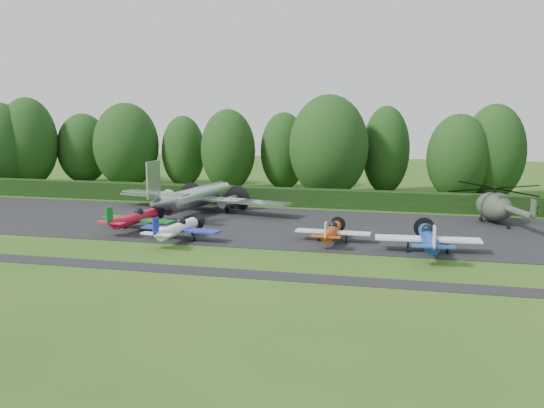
% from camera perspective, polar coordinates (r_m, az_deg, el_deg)
% --- Properties ---
extents(ground, '(160.00, 160.00, 0.00)m').
position_cam_1_polar(ground, '(47.80, -4.09, -4.40)').
color(ground, '#264F16').
rests_on(ground, ground).
extents(apron, '(70.00, 18.00, 0.01)m').
position_cam_1_polar(apron, '(57.19, -1.15, -2.02)').
color(apron, black).
rests_on(apron, ground).
extents(taxiway_verge, '(70.00, 2.00, 0.00)m').
position_cam_1_polar(taxiway_verge, '(42.31, -6.49, -6.32)').
color(taxiway_verge, black).
rests_on(taxiway_verge, ground).
extents(hedgerow, '(90.00, 1.60, 2.00)m').
position_cam_1_polar(hedgerow, '(67.72, 1.13, -0.16)').
color(hedgerow, black).
rests_on(hedgerow, ground).
extents(transport_plane, '(19.88, 15.24, 6.37)m').
position_cam_1_polar(transport_plane, '(63.16, -7.14, 0.67)').
color(transport_plane, silver).
rests_on(transport_plane, ground).
extents(light_plane_red, '(7.22, 7.59, 2.77)m').
position_cam_1_polar(light_plane_red, '(56.01, -12.78, -1.31)').
color(light_plane_red, '#B8102B').
rests_on(light_plane_red, ground).
extents(light_plane_white, '(6.99, 7.35, 2.69)m').
position_cam_1_polar(light_plane_white, '(51.08, -8.87, -2.28)').
color(light_plane_white, white).
rests_on(light_plane_white, ground).
extents(light_plane_orange, '(6.23, 6.55, 2.39)m').
position_cam_1_polar(light_plane_orange, '(50.20, 5.67, -2.57)').
color(light_plane_orange, '#BB3D0B').
rests_on(light_plane_orange, ground).
extents(light_plane_blue, '(8.00, 8.41, 3.07)m').
position_cam_1_polar(light_plane_blue, '(47.80, 14.51, -3.12)').
color(light_plane_blue, navy).
rests_on(light_plane_blue, ground).
extents(helicopter, '(10.80, 12.65, 3.48)m').
position_cam_1_polar(helicopter, '(61.57, 20.20, -0.01)').
color(helicopter, '#333D2F').
rests_on(helicopter, ground).
extents(tree_1, '(6.11, 6.11, 10.14)m').
position_cam_1_polar(tree_1, '(79.58, 1.12, 4.99)').
color(tree_1, black).
rests_on(tree_1, ground).
extents(tree_2, '(7.28, 7.28, 9.83)m').
position_cam_1_polar(tree_2, '(89.85, -17.33, 5.01)').
color(tree_2, black).
rests_on(tree_2, ground).
extents(tree_3, '(7.32, 7.32, 10.14)m').
position_cam_1_polar(tree_3, '(74.02, 17.14, 4.21)').
color(tree_3, black).
rests_on(tree_3, ground).
extents(tree_4, '(7.27, 7.27, 11.28)m').
position_cam_1_polar(tree_4, '(75.97, 20.18, 4.61)').
color(tree_4, black).
rests_on(tree_4, ground).
extents(tree_5, '(5.86, 5.86, 11.01)m').
position_cam_1_polar(tree_5, '(77.19, 10.67, 5.00)').
color(tree_5, black).
rests_on(tree_5, ground).
extents(tree_7, '(9.44, 9.44, 12.37)m').
position_cam_1_polar(tree_7, '(72.83, 5.36, 5.40)').
color(tree_7, black).
rests_on(tree_7, ground).
extents(tree_8, '(7.82, 7.82, 12.08)m').
position_cam_1_polar(tree_8, '(88.91, -21.99, 5.42)').
color(tree_8, black).
rests_on(tree_8, ground).
extents(tree_9, '(7.01, 7.01, 10.56)m').
position_cam_1_polar(tree_9, '(78.42, -4.16, 5.06)').
color(tree_9, black).
rests_on(tree_9, ground).
extents(tree_10, '(8.70, 8.70, 11.34)m').
position_cam_1_polar(tree_10, '(83.99, -13.56, 5.39)').
color(tree_10, black).
rests_on(tree_10, ground).
extents(tree_11, '(5.84, 5.84, 9.61)m').
position_cam_1_polar(tree_11, '(83.02, -8.34, 4.91)').
color(tree_11, black).
rests_on(tree_11, ground).
extents(tree_12, '(7.44, 7.44, 11.43)m').
position_cam_1_polar(tree_12, '(88.70, -24.16, 5.06)').
color(tree_12, black).
rests_on(tree_12, ground).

